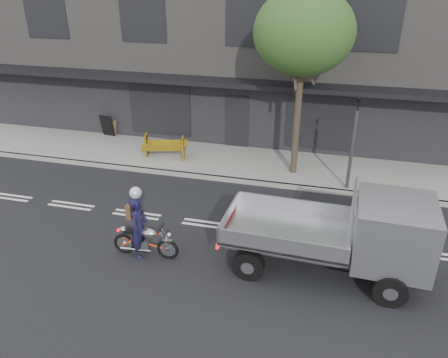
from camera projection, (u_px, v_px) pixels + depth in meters
ground at (208, 224)px, 13.66m from camera, size 80.00×80.00×0.00m
sidewalk at (240, 163)px, 17.71m from camera, size 32.00×3.20×0.15m
kerb at (231, 180)px, 16.32m from camera, size 32.00×0.20×0.15m
building_main at (270, 38)px, 21.71m from camera, size 26.00×10.00×8.00m
street_tree at (304, 33)px, 14.49m from camera, size 3.40×3.40×6.74m
traffic_light_pole at (352, 149)px, 14.91m from camera, size 0.12×0.12×3.50m
motorcycle at (145, 240)px, 11.99m from camera, size 1.90×0.55×0.98m
rider at (139, 227)px, 11.84m from camera, size 0.46×0.68×1.81m
flatbed_ute at (372, 233)px, 10.79m from camera, size 5.17×2.28×2.36m
construction_barrier at (162, 148)px, 17.63m from camera, size 1.83×1.10×0.96m
sandwich_board at (107, 126)px, 20.04m from camera, size 0.69×0.51×1.00m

